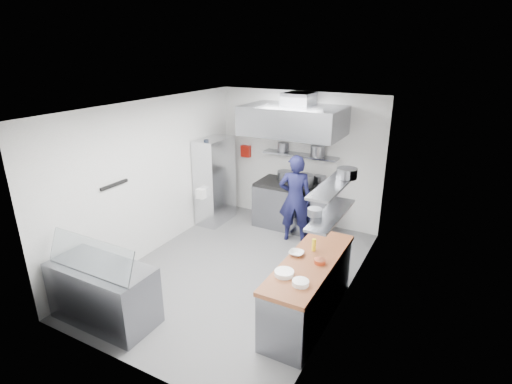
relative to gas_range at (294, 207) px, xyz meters
The scene contains 36 objects.
floor 2.15m from the gas_range, 92.73° to the right, with size 5.00×5.00×0.00m, color #545457.
ceiling 3.15m from the gas_range, 92.73° to the right, with size 5.00×5.00×0.00m, color silver.
wall_back 1.04m from the gas_range, 104.04° to the left, with size 3.60×0.02×2.80m, color white.
wall_front 4.70m from the gas_range, 91.25° to the right, with size 3.60×0.02×2.80m, color white.
wall_left 2.99m from the gas_range, 132.14° to the right, with size 5.00×0.02×2.80m, color white.
wall_right 2.86m from the gas_range, 51.01° to the right, with size 5.00×0.02×2.80m, color white.
gas_range is the anchor object (origin of this frame).
cooktop 0.48m from the gas_range, ahead, with size 1.57×0.78×0.06m, color black.
stock_pot_left 0.69m from the gas_range, 155.10° to the left, with size 0.31×0.31×0.20m, color slate.
stock_pot_mid 0.67m from the gas_range, ahead, with size 0.37×0.37×0.24m, color slate.
stock_pot_right 0.80m from the gas_range, 38.26° to the left, with size 0.25×0.25×0.16m, color slate.
over_range_shelf 1.10m from the gas_range, 90.00° to the left, with size 1.60×0.30×0.04m, color gray.
shelf_pot_a 1.30m from the gas_range, 142.40° to the left, with size 0.23×0.23×0.18m, color slate.
shelf_pot_b 1.28m from the gas_range, 36.62° to the left, with size 0.29×0.29×0.22m, color slate.
extractor_hood 1.86m from the gas_range, 90.00° to the right, with size 1.90×1.15×0.55m, color gray.
hood_duct 2.23m from the gas_range, 90.00° to the left, with size 0.55×0.55×0.24m, color slate.
red_firebox 1.70m from the gas_range, 165.86° to the left, with size 0.22×0.10×0.26m, color #A7160D.
chef 0.73m from the gas_range, 65.82° to the right, with size 0.63×0.42×1.74m, color #14153C.
wire_rack 1.77m from the gas_range, 162.44° to the right, with size 0.50×0.90×1.85m, color silver.
rack_bin_a 1.94m from the gas_range, 148.61° to the right, with size 0.17×0.22×0.20m, color white.
rack_bin_b 2.00m from the gas_range, 154.07° to the right, with size 0.14×0.18×0.16m, color yellow.
rack_jar 2.24m from the gas_range, 151.94° to the right, with size 0.10×0.10×0.18m, color black.
knife_strip 3.70m from the gas_range, 122.01° to the right, with size 0.04×0.55×0.05m, color black.
prep_counter_base 3.03m from the gas_range, 62.93° to the right, with size 0.62×2.00×0.84m, color gray.
prep_counter_top 3.06m from the gas_range, 62.93° to the right, with size 0.65×2.04×0.06m, color brown.
plate_stack_a 3.46m from the gas_range, 69.13° to the right, with size 0.25×0.25×0.06m, color white.
plate_stack_b 3.66m from the gas_range, 65.80° to the right, with size 0.21×0.21×0.06m, color white.
copper_pan 3.14m from the gas_range, 60.70° to the right, with size 0.15×0.15×0.06m, color #C45C37.
squeeze_bottle 2.80m from the gas_range, 61.26° to the right, with size 0.06×0.06×0.18m, color yellow.
mixing_bowl 2.92m from the gas_range, 66.44° to the right, with size 0.21×0.21×0.05m, color white.
wall_shelf_lower 3.04m from the gas_range, 57.31° to the right, with size 0.30×1.30×0.04m, color gray.
wall_shelf_upper 3.21m from the gas_range, 57.31° to the right, with size 0.30×1.30×0.04m, color gray.
shelf_pot_c 3.13m from the gas_range, 62.09° to the right, with size 0.19×0.19×0.10m, color slate.
shelf_pot_d 3.07m from the gas_range, 52.15° to the right, with size 0.28×0.28×0.14m, color slate.
display_case 4.25m from the gas_range, 105.02° to the right, with size 1.50×0.70×0.85m, color gray.
display_glass 4.40m from the gas_range, 104.61° to the right, with size 1.47×0.02×0.45m, color silver.
Camera 1 is at (3.09, -5.14, 3.63)m, focal length 28.00 mm.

